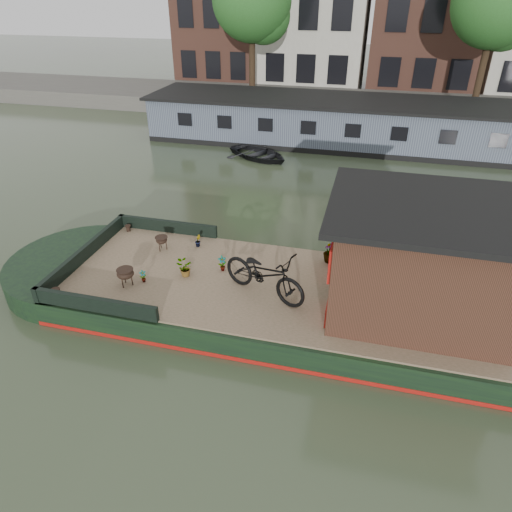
% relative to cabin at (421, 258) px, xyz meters
% --- Properties ---
extents(ground, '(120.00, 120.00, 0.00)m').
position_rel_cabin_xyz_m(ground, '(-2.19, 0.00, -1.88)').
color(ground, '#2E3723').
rests_on(ground, ground).
extents(houseboat_hull, '(14.01, 4.02, 0.60)m').
position_rel_cabin_xyz_m(houseboat_hull, '(-3.52, 0.00, -1.60)').
color(houseboat_hull, black).
rests_on(houseboat_hull, ground).
extents(houseboat_deck, '(11.80, 3.80, 0.05)m').
position_rel_cabin_xyz_m(houseboat_deck, '(-2.19, 0.00, -1.25)').
color(houseboat_deck, '#8D6F57').
rests_on(houseboat_deck, houseboat_hull).
extents(bow_bulwark, '(3.00, 4.00, 0.35)m').
position_rel_cabin_xyz_m(bow_bulwark, '(-7.25, 0.00, -1.05)').
color(bow_bulwark, black).
rests_on(bow_bulwark, houseboat_deck).
extents(cabin, '(4.00, 3.50, 2.42)m').
position_rel_cabin_xyz_m(cabin, '(0.00, 0.00, 0.00)').
color(cabin, black).
rests_on(cabin, houseboat_deck).
extents(bicycle, '(2.28, 1.53, 1.13)m').
position_rel_cabin_xyz_m(bicycle, '(-3.26, -0.41, -0.66)').
color(bicycle, black).
rests_on(bicycle, houseboat_deck).
extents(potted_plant_a, '(0.26, 0.24, 0.41)m').
position_rel_cabin_xyz_m(potted_plant_a, '(-4.50, 0.32, -1.02)').
color(potted_plant_a, maroon).
rests_on(potted_plant_a, houseboat_deck).
extents(potted_plant_b, '(0.18, 0.20, 0.33)m').
position_rel_cabin_xyz_m(potted_plant_b, '(-5.53, 1.34, -1.07)').
color(potted_plant_b, maroon).
rests_on(potted_plant_b, houseboat_deck).
extents(potted_plant_c, '(0.46, 0.42, 0.42)m').
position_rel_cabin_xyz_m(potted_plant_c, '(-5.31, -0.14, -1.02)').
color(potted_plant_c, '#9D632D').
rests_on(potted_plant_c, houseboat_deck).
extents(potted_plant_d, '(0.32, 0.32, 0.57)m').
position_rel_cabin_xyz_m(potted_plant_d, '(-1.99, 1.42, -0.94)').
color(potted_plant_d, brown).
rests_on(potted_plant_d, houseboat_deck).
extents(potted_plant_e, '(0.20, 0.20, 0.32)m').
position_rel_cabin_xyz_m(potted_plant_e, '(-6.17, -0.63, -1.07)').
color(potted_plant_e, '#9F462E').
rests_on(potted_plant_e, houseboat_deck).
extents(brazier_front, '(0.54, 0.54, 0.44)m').
position_rel_cabin_xyz_m(brazier_front, '(-6.48, -0.85, -1.01)').
color(brazier_front, black).
rests_on(brazier_front, houseboat_deck).
extents(brazier_rear, '(0.46, 0.46, 0.38)m').
position_rel_cabin_xyz_m(brazier_rear, '(-6.38, 0.92, -1.04)').
color(brazier_rear, black).
rests_on(brazier_rear, houseboat_deck).
extents(bollard_port, '(0.16, 0.16, 0.19)m').
position_rel_cabin_xyz_m(bollard_port, '(-7.79, 1.66, -1.13)').
color(bollard_port, black).
rests_on(bollard_port, houseboat_deck).
extents(bollard_stbd, '(0.20, 0.20, 0.23)m').
position_rel_cabin_xyz_m(bollard_stbd, '(-7.79, -1.70, -1.11)').
color(bollard_stbd, black).
rests_on(bollard_stbd, houseboat_deck).
extents(dinghy, '(3.74, 3.42, 0.63)m').
position_rel_cabin_xyz_m(dinghy, '(-6.19, 10.80, -1.56)').
color(dinghy, black).
rests_on(dinghy, ground).
extents(far_houseboat, '(20.40, 4.40, 2.11)m').
position_rel_cabin_xyz_m(far_houseboat, '(-2.19, 14.00, -0.91)').
color(far_houseboat, slate).
rests_on(far_houseboat, ground).
extents(quay, '(60.00, 6.00, 0.90)m').
position_rel_cabin_xyz_m(quay, '(-2.19, 20.50, -1.43)').
color(quay, '#47443F').
rests_on(quay, ground).
extents(tree_left, '(4.40, 4.40, 7.40)m').
position_rel_cabin_xyz_m(tree_left, '(-8.54, 19.07, 4.02)').
color(tree_left, '#332316').
rests_on(tree_left, quay).
extents(tree_right, '(4.40, 4.40, 7.40)m').
position_rel_cabin_xyz_m(tree_right, '(3.96, 19.07, 4.02)').
color(tree_right, '#332316').
rests_on(tree_right, quay).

